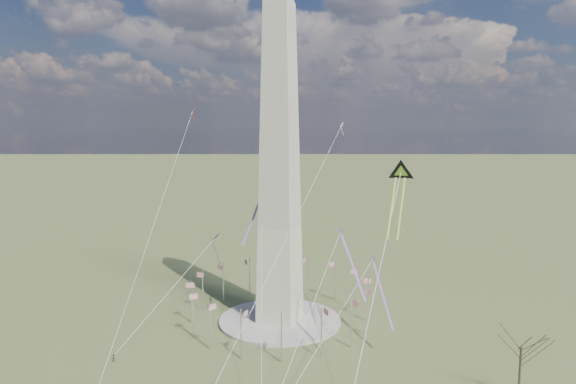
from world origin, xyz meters
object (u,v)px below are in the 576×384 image
(tree_near, at_px, (522,344))
(kite_delta_black, at_px, (401,176))
(person_west, at_px, (114,358))
(washington_monument, at_px, (280,160))

(tree_near, relative_size, kite_delta_black, 0.83)
(person_west, height_order, kite_delta_black, kite_delta_black)
(tree_near, bearing_deg, person_west, -170.53)
(person_west, relative_size, kite_delta_black, 0.09)
(washington_monument, xyz_separation_m, person_west, (-28.66, -38.51, -47.03))
(washington_monument, bearing_deg, person_west, -126.66)
(washington_monument, distance_m, tree_near, 75.98)
(washington_monument, xyz_separation_m, tree_near, (63.26, -23.18, -35.13))
(washington_monument, height_order, tree_near, washington_monument)
(washington_monument, height_order, kite_delta_black, washington_monument)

